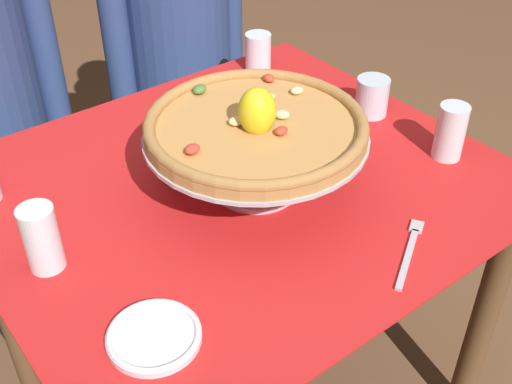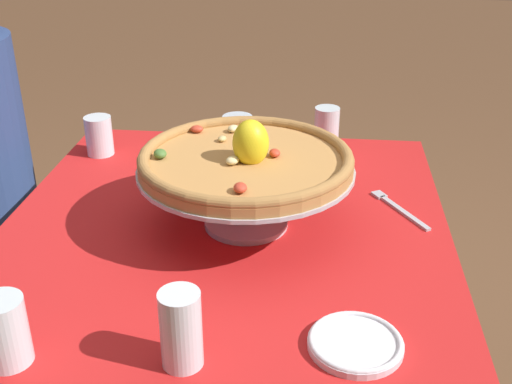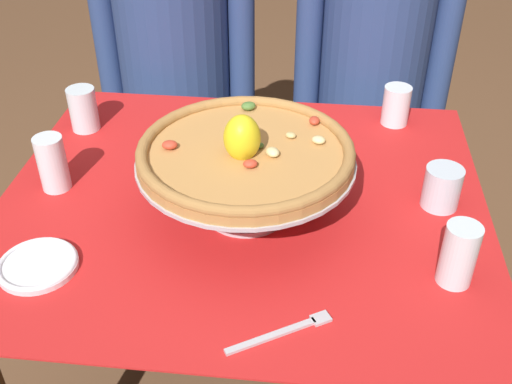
{
  "view_description": "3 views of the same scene",
  "coord_description": "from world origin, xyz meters",
  "px_view_note": "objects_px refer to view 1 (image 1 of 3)",
  "views": [
    {
      "loc": [
        -0.63,
        -0.88,
        1.52
      ],
      "look_at": [
        -0.01,
        -0.08,
        0.75
      ],
      "focal_mm": 45.27,
      "sensor_mm": 36.0,
      "label": 1
    },
    {
      "loc": [
        -1.15,
        -0.19,
        1.39
      ],
      "look_at": [
        0.03,
        -0.06,
        0.8
      ],
      "focal_mm": 45.29,
      "sensor_mm": 36.0,
      "label": 2
    },
    {
      "loc": [
        0.15,
        -1.07,
        1.52
      ],
      "look_at": [
        0.03,
        0.0,
        0.75
      ],
      "focal_mm": 43.52,
      "sensor_mm": 36.0,
      "label": 3
    }
  ],
  "objects_px": {
    "dinner_fork": "(410,249)",
    "water_glass_front_right": "(450,134)",
    "side_plate": "(154,336)",
    "diner_right": "(180,68)",
    "water_glass_side_left": "(43,243)",
    "water_glass_side_right": "(372,98)",
    "pizza_stand": "(256,147)",
    "pizza": "(256,125)",
    "water_glass_back_right": "(258,54)"
  },
  "relations": [
    {
      "from": "water_glass_side_left",
      "to": "water_glass_back_right",
      "type": "height_order",
      "value": "water_glass_side_left"
    },
    {
      "from": "pizza",
      "to": "side_plate",
      "type": "bearing_deg",
      "value": -149.68
    },
    {
      "from": "water_glass_back_right",
      "to": "water_glass_front_right",
      "type": "distance_m",
      "value": 0.59
    },
    {
      "from": "pizza_stand",
      "to": "water_glass_front_right",
      "type": "distance_m",
      "value": 0.43
    },
    {
      "from": "water_glass_front_right",
      "to": "dinner_fork",
      "type": "distance_m",
      "value": 0.34
    },
    {
      "from": "water_glass_side_left",
      "to": "water_glass_side_right",
      "type": "xyz_separation_m",
      "value": [
        0.83,
        0.03,
        -0.02
      ]
    },
    {
      "from": "pizza_stand",
      "to": "water_glass_side_left",
      "type": "height_order",
      "value": "pizza_stand"
    },
    {
      "from": "dinner_fork",
      "to": "diner_right",
      "type": "height_order",
      "value": "diner_right"
    },
    {
      "from": "diner_right",
      "to": "water_glass_side_right",
      "type": "bearing_deg",
      "value": -81.2
    },
    {
      "from": "dinner_fork",
      "to": "water_glass_front_right",
      "type": "bearing_deg",
      "value": 28.27
    },
    {
      "from": "side_plate",
      "to": "dinner_fork",
      "type": "bearing_deg",
      "value": -12.64
    },
    {
      "from": "water_glass_side_left",
      "to": "pizza_stand",
      "type": "bearing_deg",
      "value": -5.33
    },
    {
      "from": "water_glass_side_right",
      "to": "diner_right",
      "type": "height_order",
      "value": "diner_right"
    },
    {
      "from": "side_plate",
      "to": "diner_right",
      "type": "bearing_deg",
      "value": 56.18
    },
    {
      "from": "water_glass_side_right",
      "to": "dinner_fork",
      "type": "height_order",
      "value": "water_glass_side_right"
    },
    {
      "from": "pizza_stand",
      "to": "water_glass_side_right",
      "type": "xyz_separation_m",
      "value": [
        0.4,
        0.07,
        -0.06
      ]
    },
    {
      "from": "water_glass_front_right",
      "to": "water_glass_side_right",
      "type": "bearing_deg",
      "value": 89.1
    },
    {
      "from": "water_glass_front_right",
      "to": "diner_right",
      "type": "bearing_deg",
      "value": 96.42
    },
    {
      "from": "water_glass_front_right",
      "to": "water_glass_back_right",
      "type": "bearing_deg",
      "value": 96.55
    },
    {
      "from": "water_glass_back_right",
      "to": "dinner_fork",
      "type": "height_order",
      "value": "water_glass_back_right"
    },
    {
      "from": "pizza",
      "to": "dinner_fork",
      "type": "distance_m",
      "value": 0.37
    },
    {
      "from": "water_glass_front_right",
      "to": "side_plate",
      "type": "xyz_separation_m",
      "value": [
        -0.77,
        -0.05,
        -0.05
      ]
    },
    {
      "from": "pizza_stand",
      "to": "water_glass_back_right",
      "type": "height_order",
      "value": "pizza_stand"
    },
    {
      "from": "diner_right",
      "to": "water_glass_side_left",
      "type": "bearing_deg",
      "value": -134.61
    },
    {
      "from": "pizza",
      "to": "pizza_stand",
      "type": "bearing_deg",
      "value": 50.73
    },
    {
      "from": "water_glass_front_right",
      "to": "side_plate",
      "type": "height_order",
      "value": "water_glass_front_right"
    },
    {
      "from": "water_glass_side_right",
      "to": "dinner_fork",
      "type": "bearing_deg",
      "value": -127.46
    },
    {
      "from": "pizza_stand",
      "to": "pizza",
      "type": "xyz_separation_m",
      "value": [
        -0.0,
        -0.0,
        0.05
      ]
    },
    {
      "from": "pizza",
      "to": "diner_right",
      "type": "bearing_deg",
      "value": 69.08
    },
    {
      "from": "pizza",
      "to": "water_glass_side_right",
      "type": "distance_m",
      "value": 0.43
    },
    {
      "from": "water_glass_side_left",
      "to": "diner_right",
      "type": "bearing_deg",
      "value": 45.39
    },
    {
      "from": "pizza_stand",
      "to": "water_glass_front_right",
      "type": "xyz_separation_m",
      "value": [
        0.4,
        -0.16,
        -0.04
      ]
    },
    {
      "from": "water_glass_side_left",
      "to": "water_glass_side_right",
      "type": "relative_size",
      "value": 1.38
    },
    {
      "from": "water_glass_front_right",
      "to": "water_glass_side_left",
      "type": "bearing_deg",
      "value": 166.39
    },
    {
      "from": "water_glass_side_left",
      "to": "water_glass_back_right",
      "type": "xyz_separation_m",
      "value": [
        0.76,
        0.38,
        -0.01
      ]
    },
    {
      "from": "dinner_fork",
      "to": "pizza_stand",
      "type": "bearing_deg",
      "value": 108.18
    },
    {
      "from": "pizza",
      "to": "water_glass_back_right",
      "type": "relative_size",
      "value": 4.25
    },
    {
      "from": "side_plate",
      "to": "dinner_fork",
      "type": "relative_size",
      "value": 0.86
    },
    {
      "from": "water_glass_side_right",
      "to": "diner_right",
      "type": "distance_m",
      "value": 0.73
    },
    {
      "from": "water_glass_side_right",
      "to": "water_glass_front_right",
      "type": "height_order",
      "value": "water_glass_front_right"
    },
    {
      "from": "water_glass_side_right",
      "to": "water_glass_side_left",
      "type": "bearing_deg",
      "value": -177.88
    },
    {
      "from": "pizza",
      "to": "dinner_fork",
      "type": "bearing_deg",
      "value": -71.78
    },
    {
      "from": "side_plate",
      "to": "diner_right",
      "type": "height_order",
      "value": "diner_right"
    },
    {
      "from": "water_glass_side_left",
      "to": "side_plate",
      "type": "relative_size",
      "value": 0.84
    },
    {
      "from": "pizza",
      "to": "water_glass_front_right",
      "type": "bearing_deg",
      "value": -21.84
    },
    {
      "from": "pizza_stand",
      "to": "dinner_fork",
      "type": "xyz_separation_m",
      "value": [
        0.11,
        -0.32,
        -0.1
      ]
    },
    {
      "from": "pizza_stand",
      "to": "pizza",
      "type": "distance_m",
      "value": 0.05
    },
    {
      "from": "pizza",
      "to": "dinner_fork",
      "type": "xyz_separation_m",
      "value": [
        0.11,
        -0.32,
        -0.15
      ]
    },
    {
      "from": "water_glass_back_right",
      "to": "side_plate",
      "type": "xyz_separation_m",
      "value": [
        -0.7,
        -0.64,
        -0.04
      ]
    },
    {
      "from": "water_glass_side_left",
      "to": "water_glass_back_right",
      "type": "relative_size",
      "value": 1.25
    }
  ]
}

